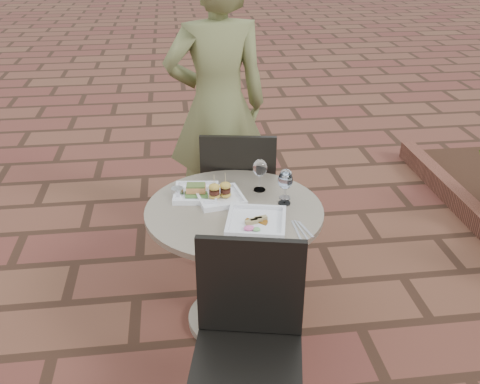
{
  "coord_description": "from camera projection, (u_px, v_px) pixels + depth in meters",
  "views": [
    {
      "loc": [
        -0.54,
        -2.6,
        2.05
      ],
      "look_at": [
        -0.24,
        -0.27,
        0.82
      ],
      "focal_mm": 40.0,
      "sensor_mm": 36.0,
      "label": 1
    }
  ],
  "objects": [
    {
      "name": "ground",
      "position": [
        273.0,
        287.0,
        3.3
      ],
      "size": [
        60.0,
        60.0,
        0.0
      ],
      "primitive_type": "plane",
      "color": "brown",
      "rests_on": "ground"
    },
    {
      "name": "plate_tuna",
      "position": [
        256.0,
        221.0,
        2.54
      ],
      "size": [
        0.33,
        0.33,
        0.03
      ],
      "rotation": [
        0.0,
        0.0,
        -0.22
      ],
      "color": "white",
      "rests_on": "cafe_table"
    },
    {
      "name": "cutlery_set",
      "position": [
        301.0,
        230.0,
        2.51
      ],
      "size": [
        0.11,
        0.19,
        0.0
      ],
      "primitive_type": null,
      "rotation": [
        0.0,
        0.0,
        0.17
      ],
      "color": "silver",
      "rests_on": "cafe_table"
    },
    {
      "name": "chair_near",
      "position": [
        248.0,
        333.0,
        2.15
      ],
      "size": [
        0.52,
        0.52,
        0.93
      ],
      "rotation": [
        0.0,
        0.0,
        -0.21
      ],
      "color": "black",
      "rests_on": "ground"
    },
    {
      "name": "plate_salmon",
      "position": [
        196.0,
        192.0,
        2.8
      ],
      "size": [
        0.25,
        0.25,
        0.06
      ],
      "rotation": [
        0.0,
        0.0,
        -0.12
      ],
      "color": "white",
      "rests_on": "cafe_table"
    },
    {
      "name": "cafe_table",
      "position": [
        234.0,
        249.0,
        2.8
      ],
      "size": [
        0.9,
        0.9,
        0.73
      ],
      "color": "gray",
      "rests_on": "ground"
    },
    {
      "name": "wine_glass_mid",
      "position": [
        260.0,
        169.0,
        2.81
      ],
      "size": [
        0.08,
        0.08,
        0.18
      ],
      "color": "white",
      "rests_on": "cafe_table"
    },
    {
      "name": "wine_glass_far",
      "position": [
        286.0,
        178.0,
        2.73
      ],
      "size": [
        0.07,
        0.07,
        0.17
      ],
      "color": "white",
      "rests_on": "cafe_table"
    },
    {
      "name": "plate_sliders",
      "position": [
        220.0,
        195.0,
        2.76
      ],
      "size": [
        0.27,
        0.27,
        0.15
      ],
      "rotation": [
        0.0,
        0.0,
        0.18
      ],
      "color": "white",
      "rests_on": "cafe_table"
    },
    {
      "name": "steel_ramekin",
      "position": [
        178.0,
        192.0,
        2.79
      ],
      "size": [
        0.08,
        0.08,
        0.05
      ],
      "primitive_type": "cylinder",
      "rotation": [
        0.0,
        0.0,
        0.4
      ],
      "color": "silver",
      "rests_on": "cafe_table"
    },
    {
      "name": "wine_glass_right",
      "position": [
        285.0,
        181.0,
        2.68
      ],
      "size": [
        0.08,
        0.08,
        0.18
      ],
      "color": "white",
      "rests_on": "cafe_table"
    },
    {
      "name": "chair_far",
      "position": [
        239.0,
        188.0,
        3.28
      ],
      "size": [
        0.51,
        0.51,
        0.93
      ],
      "rotation": [
        0.0,
        0.0,
        2.98
      ],
      "color": "black",
      "rests_on": "ground"
    },
    {
      "name": "diner",
      "position": [
        218.0,
        107.0,
        3.47
      ],
      "size": [
        0.72,
        0.52,
        1.86
      ],
      "primitive_type": "imported",
      "rotation": [
        0.0,
        0.0,
        3.26
      ],
      "color": "olive",
      "rests_on": "ground"
    }
  ]
}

